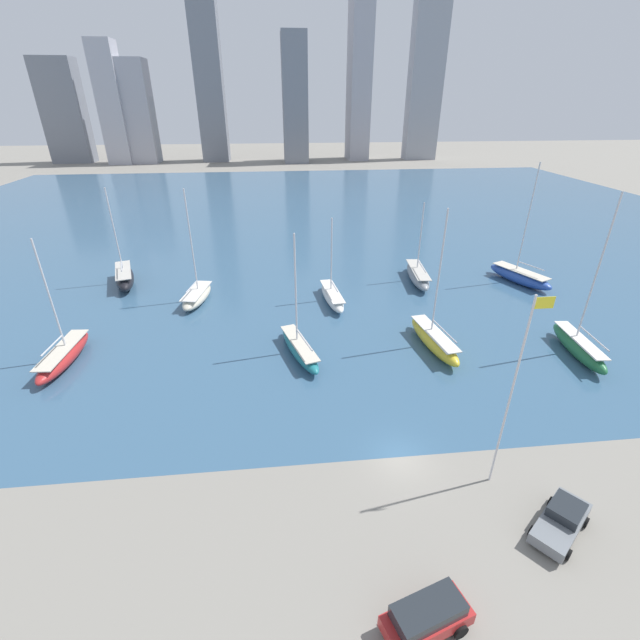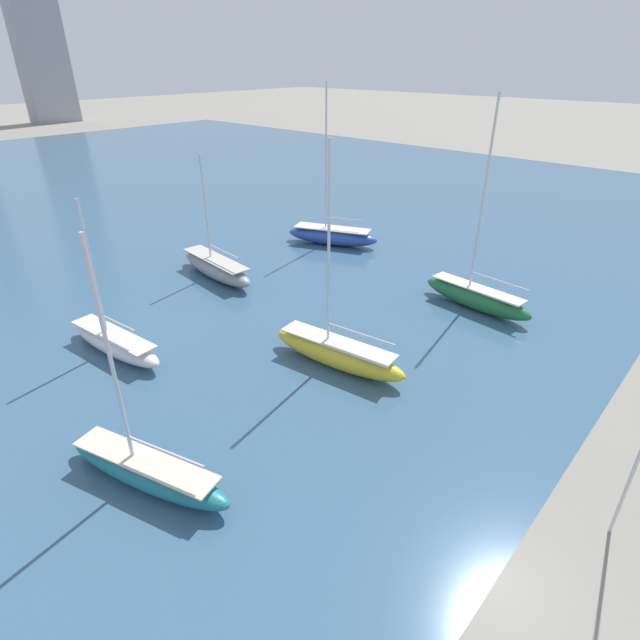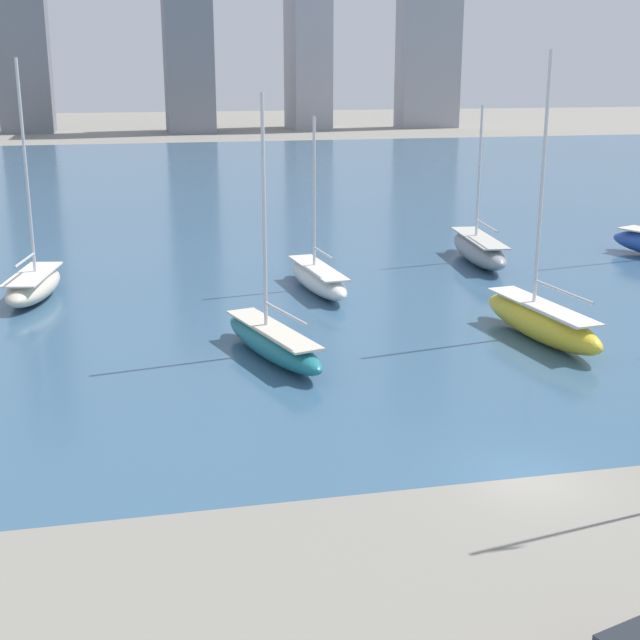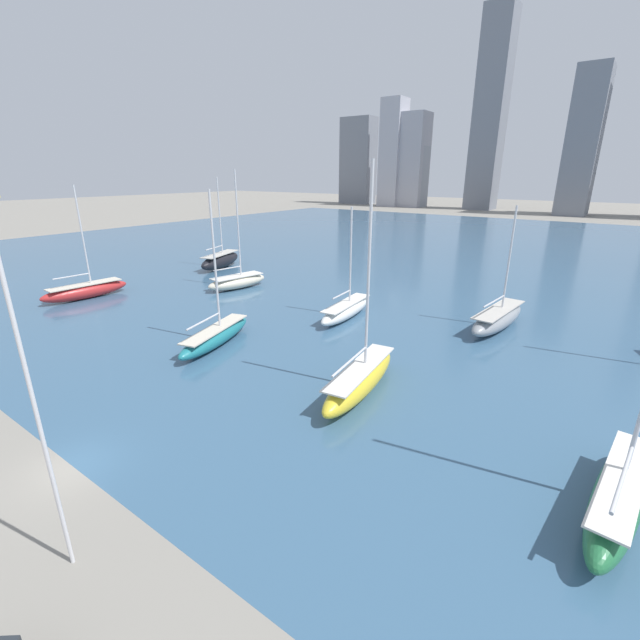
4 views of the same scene
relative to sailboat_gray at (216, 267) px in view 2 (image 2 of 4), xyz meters
name	(u,v)px [view 2 (image 2 of 4)]	position (x,y,z in m)	size (l,w,h in m)	color
ground_plane	(495,581)	(-11.50, -32.64, -1.01)	(500.00, 500.00, 0.00)	gray
sailboat_gray	(216,267)	(0.00, 0.00, 0.00)	(3.31, 10.55, 11.00)	gray
sailboat_green	(476,296)	(10.13, -20.81, 0.07)	(2.68, 9.65, 16.15)	#236B3D
sailboat_teal	(146,470)	(-17.88, -17.94, -0.15)	(4.41, 9.75, 12.47)	#1E757F
sailboat_blue	(332,235)	(14.16, -1.91, 0.03)	(6.20, 10.19, 16.15)	#284CA8
sailboat_white	(114,342)	(-12.95, -5.56, -0.15)	(2.88, 9.57, 10.67)	white
sailboat_yellow	(337,352)	(-3.93, -18.01, 0.03)	(3.25, 10.08, 14.38)	yellow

